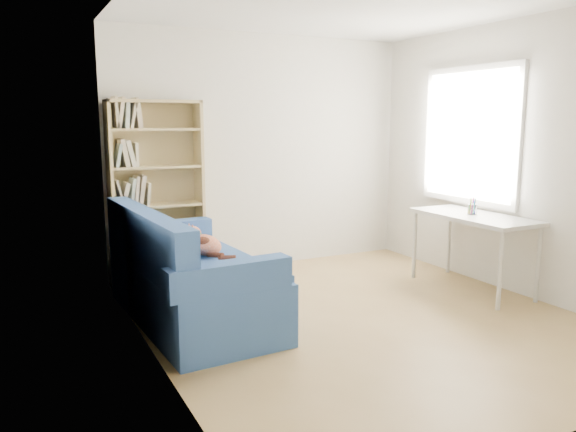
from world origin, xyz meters
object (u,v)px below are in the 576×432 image
at_px(bookshelf, 157,200).
at_px(desk, 474,222).
at_px(sofa, 187,278).
at_px(pen_cup, 472,208).

bearing_deg(bookshelf, desk, -31.35).
distance_m(sofa, bookshelf, 1.32).
bearing_deg(sofa, pen_cup, -11.28).
height_order(sofa, pen_cup, sofa).
bearing_deg(bookshelf, sofa, -92.95).
bearing_deg(pen_cup, bookshelf, 149.27).
xyz_separation_m(bookshelf, pen_cup, (2.70, -1.61, -0.04)).
distance_m(desk, pen_cup, 0.14).
relative_size(sofa, desk, 1.57).
height_order(bookshelf, pen_cup, bookshelf).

